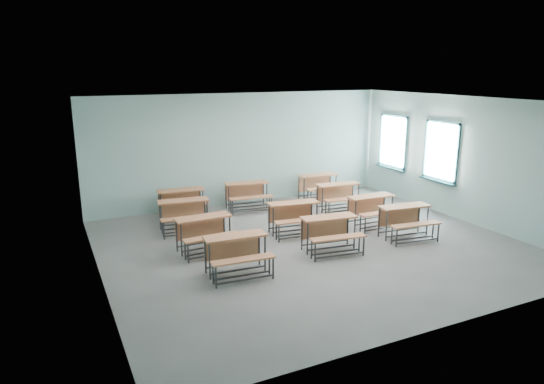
{
  "coord_description": "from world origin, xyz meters",
  "views": [
    {
      "loc": [
        -5.24,
        -8.91,
        3.86
      ],
      "look_at": [
        -0.41,
        1.2,
        1.0
      ],
      "focal_mm": 32.0,
      "sensor_mm": 36.0,
      "label": 1
    }
  ],
  "objects": [
    {
      "name": "desk_unit_r3c0",
      "position": [
        -2.07,
        3.25,
        0.51
      ],
      "size": [
        1.27,
        0.91,
        0.76
      ],
      "rotation": [
        0.0,
        0.0,
        -0.08
      ],
      "color": "#AE643E",
      "rests_on": "ground"
    },
    {
      "name": "desk_unit_r0c0",
      "position": [
        -2.09,
        -0.77,
        0.51
      ],
      "size": [
        1.26,
        0.89,
        0.76
      ],
      "rotation": [
        0.0,
        0.0,
        -0.06
      ],
      "color": "#AE643E",
      "rests_on": "ground"
    },
    {
      "name": "desk_unit_r1c0",
      "position": [
        -2.26,
        0.66,
        0.51
      ],
      "size": [
        1.25,
        0.87,
        0.76
      ],
      "rotation": [
        0.0,
        0.0,
        0.05
      ],
      "color": "#AE643E",
      "rests_on": "ground"
    },
    {
      "name": "desk_unit_r1c2",
      "position": [
        2.09,
        0.54,
        0.51
      ],
      "size": [
        1.22,
        0.83,
        0.76
      ],
      "rotation": [
        0.0,
        0.0,
        -0.01
      ],
      "color": "#AE643E",
      "rests_on": "ground"
    },
    {
      "name": "desk_unit_r0c1",
      "position": [
        0.18,
        -0.51,
        0.51
      ],
      "size": [
        1.3,
        0.96,
        0.76
      ],
      "rotation": [
        0.0,
        0.0,
        -0.13
      ],
      "color": "#AE643E",
      "rests_on": "ground"
    },
    {
      "name": "desk_unit_r3c1",
      "position": [
        -0.19,
        3.26,
        0.51
      ],
      "size": [
        1.3,
        0.96,
        0.76
      ],
      "rotation": [
        0.0,
        0.0,
        -0.12
      ],
      "color": "#AE643E",
      "rests_on": "ground"
    },
    {
      "name": "desk_unit_r3c2",
      "position": [
        2.18,
        3.29,
        0.51
      ],
      "size": [
        1.21,
        0.81,
        0.76
      ],
      "rotation": [
        0.0,
        0.0,
        -0.0
      ],
      "color": "#AE643E",
      "rests_on": "ground"
    },
    {
      "name": "room",
      "position": [
        0.08,
        0.03,
        1.6
      ],
      "size": [
        9.04,
        8.04,
        3.24
      ],
      "color": "slate",
      "rests_on": "ground"
    },
    {
      "name": "desk_unit_r1c1",
      "position": [
        0.02,
        0.85,
        0.51
      ],
      "size": [
        1.31,
        0.96,
        0.76
      ],
      "rotation": [
        0.0,
        0.0,
        -0.13
      ],
      "color": "#AE643E",
      "rests_on": "ground"
    },
    {
      "name": "desk_unit_r2c0",
      "position": [
        -2.3,
        2.18,
        0.51
      ],
      "size": [
        1.3,
        0.95,
        0.76
      ],
      "rotation": [
        0.0,
        0.0,
        -0.12
      ],
      "color": "#AE643E",
      "rests_on": "ground"
    },
    {
      "name": "desk_unit_r2c2",
      "position": [
        2.06,
        2.0,
        0.51
      ],
      "size": [
        1.29,
        0.94,
        0.76
      ],
      "rotation": [
        0.0,
        0.0,
        -0.11
      ],
      "color": "#AE643E",
      "rests_on": "ground"
    },
    {
      "name": "desk_unit_r0c2",
      "position": [
        2.23,
        -0.54,
        0.51
      ],
      "size": [
        1.29,
        0.94,
        0.76
      ],
      "rotation": [
        0.0,
        0.0,
        -0.11
      ],
      "color": "#AE643E",
      "rests_on": "ground"
    }
  ]
}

